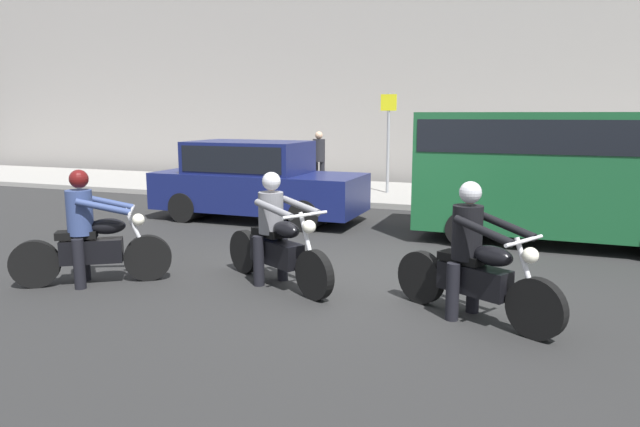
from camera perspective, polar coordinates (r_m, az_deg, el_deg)
ground_plane at (r=8.37m, az=3.26°, el=-6.10°), size 80.00×80.00×0.00m
sidewalk_slab at (r=16.02m, az=12.03°, el=1.68°), size 40.00×4.40×0.14m
motorcycle_with_rider_black_leather at (r=6.67m, az=15.10°, el=-4.93°), size 1.96×1.16×1.57m
motorcycle_with_rider_gray at (r=7.74m, az=-4.39°, el=-2.61°), size 2.02×1.21×1.54m
motorcycle_with_rider_denim_blue at (r=8.37m, az=-21.98°, el=-2.29°), size 1.80×1.28×1.58m
parked_sedan_navy at (r=12.56m, az=-6.50°, el=3.35°), size 4.56×1.82×1.72m
parked_van_forest_green at (r=10.99m, az=22.92°, el=4.17°), size 4.93×1.96×2.34m
street_sign_post at (r=15.89m, az=6.82°, el=7.94°), size 0.44×0.08×2.72m
pedestrian_bystander at (r=15.86m, az=-0.11°, el=5.65°), size 0.34×0.34×1.69m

